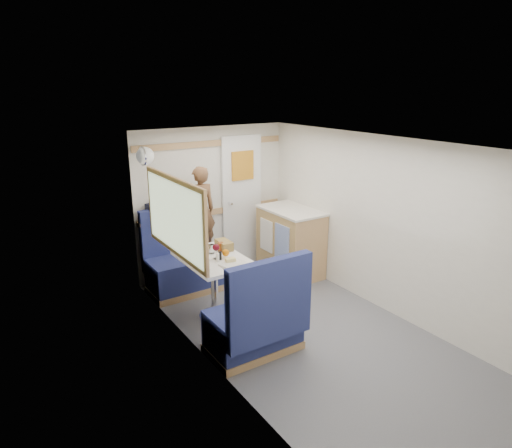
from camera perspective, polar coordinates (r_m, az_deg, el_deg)
floor at (r=4.89m, az=7.60°, el=-14.16°), size 4.50×4.50×0.00m
ceiling at (r=4.22m, az=8.67°, el=9.75°), size 4.50×4.50×0.00m
wall_back at (r=6.25m, az=-5.47°, el=2.90°), size 2.20×0.02×2.00m
wall_left at (r=3.87m, az=-4.42°, el=-6.19°), size 0.02×4.50×2.00m
wall_right at (r=5.21m, az=17.31°, el=-0.71°), size 0.02×4.50×2.00m
oak_trim_low at (r=6.27m, az=-5.35°, el=1.54°), size 2.15×0.02×0.08m
oak_trim_high at (r=6.09m, az=-5.59°, el=10.00°), size 2.15×0.02×0.08m
side_window at (r=4.65m, az=-10.20°, el=0.89°), size 0.04×1.30×0.72m
rear_door at (r=6.44m, az=-1.78°, el=3.15°), size 0.62×0.12×1.86m
dinette_table at (r=5.05m, az=-5.28°, el=-5.82°), size 0.62×0.92×0.72m
bench_far at (r=5.87m, az=-9.17°, el=-5.39°), size 0.90×0.59×1.05m
bench_near at (r=4.49m, az=0.10°, el=-12.60°), size 0.90×0.59×1.05m
ledge at (r=5.90m, az=-10.44°, el=0.64°), size 0.90×0.14×0.04m
dome_light at (r=5.34m, az=-13.70°, el=8.27°), size 0.20×0.20×0.20m
galley_counter at (r=6.25m, az=4.33°, el=-2.16°), size 0.57×0.92×0.92m
person at (r=5.75m, az=-6.99°, el=1.70°), size 0.41×0.27×1.12m
duffel_bag at (r=5.84m, az=-11.31°, el=1.69°), size 0.48×0.31×0.21m
tray at (r=4.72m, az=-2.22°, el=-5.27°), size 0.32×0.39×0.02m
orange_fruit at (r=4.95m, az=-3.81°, el=-3.61°), size 0.08×0.08×0.08m
cheese_block at (r=4.82m, az=-3.22°, el=-4.48°), size 0.11×0.08×0.04m
wine_glass at (r=4.91m, az=-5.02°, el=-3.01°), size 0.08×0.08×0.17m
tumbler_left at (r=4.65m, az=-6.22°, el=-5.15°), size 0.07×0.07×0.11m
tumbler_mid at (r=5.14m, az=-8.80°, el=-3.04°), size 0.06×0.06×0.10m
tumbler_right at (r=5.09m, az=-5.58°, el=-3.13°), size 0.06×0.06×0.10m
beer_glass at (r=5.15m, az=-4.46°, el=-2.86°), size 0.07×0.07×0.10m
pepper_grinder at (r=4.91m, az=-4.50°, el=-3.96°), size 0.03×0.03×0.09m
salt_grinder at (r=4.85m, az=-4.82°, el=-4.22°), size 0.04×0.04×0.09m
bread_loaf at (r=5.21m, az=-4.02°, el=-2.63°), size 0.14×0.25×0.10m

